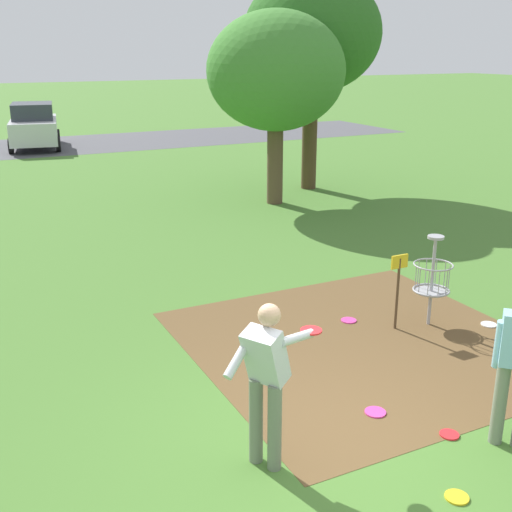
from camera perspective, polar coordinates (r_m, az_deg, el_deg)
The scene contains 13 objects.
ground_plane at distance 6.92m, azimuth 6.33°, elevation -17.20°, with size 160.00×160.00×0.00m, color #47752D.
dirt_tee_pad at distance 9.28m, azimuth 9.43°, elevation -7.64°, with size 4.66×4.67×0.01m, color brown.
disc_golf_basket at distance 9.80m, azimuth 15.08°, elevation -1.86°, with size 0.98×0.58×1.39m.
player_foreground_watching at distance 6.25m, azimuth 0.95°, elevation -10.57°, with size 1.16×0.50×1.71m.
frisbee_near_basket at distance 6.62m, azimuth 17.40°, elevation -19.76°, with size 0.22×0.22×0.02m, color gold.
frisbee_by_tee at distance 9.96m, azimuth 8.23°, elevation -5.68°, with size 0.24×0.24×0.02m, color #E53D99.
frisbee_mid_grass at distance 10.33m, azimuth 19.97°, elevation -5.74°, with size 0.24×0.24×0.02m, color white.
frisbee_far_left at distance 7.67m, azimuth 10.55°, elevation -13.48°, with size 0.24×0.24×0.02m, color #E53D99.
frisbee_far_right at distance 7.47m, azimuth 16.79°, elevation -14.94°, with size 0.21×0.21×0.02m, color red.
tree_near_left at distance 16.94m, azimuth 1.77°, elevation 16.02°, with size 3.54×3.54×4.93m.
tree_near_right at distance 18.93m, azimuth 5.01°, elevation 19.01°, with size 3.85×3.85×6.01m.
parking_lot_strip at distance 29.01m, azimuth -20.27°, elevation 9.00°, with size 36.00×6.00×0.01m, color #4C4C51.
parked_car_center_right at distance 28.65m, azimuth -19.12°, elevation 10.88°, with size 2.50×4.45×1.84m.
Camera 1 is at (-3.16, -4.70, 3.97)m, focal length 45.05 mm.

